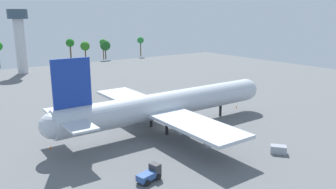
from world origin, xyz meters
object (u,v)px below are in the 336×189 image
at_px(safety_cone_tail, 51,148).
at_px(control_tower, 19,34).
at_px(cargo_airplane, 167,105).
at_px(catering_truck, 150,174).
at_px(safety_cone_nose, 236,107).
at_px(cargo_loader, 61,129).
at_px(cargo_container_aft, 278,149).

height_order(safety_cone_tail, control_tower, control_tower).
height_order(cargo_airplane, catering_truck, cargo_airplane).
height_order(safety_cone_nose, safety_cone_tail, safety_cone_tail).
bearing_deg(cargo_loader, safety_cone_nose, -9.57).
height_order(cargo_loader, safety_cone_tail, cargo_loader).
bearing_deg(safety_cone_tail, catering_truck, -67.39).
bearing_deg(cargo_airplane, cargo_loader, 152.64).
bearing_deg(safety_cone_nose, safety_cone_tail, 179.47).
relative_size(cargo_airplane, catering_truck, 13.04).
xyz_separation_m(safety_cone_nose, safety_cone_tail, (-54.33, 0.50, 0.01)).
xyz_separation_m(cargo_airplane, cargo_container_aft, (9.55, -24.92, -5.20)).
bearing_deg(catering_truck, cargo_airplane, 48.44).
relative_size(safety_cone_tail, control_tower, 0.02).
relative_size(safety_cone_nose, safety_cone_tail, 0.98).
height_order(cargo_airplane, safety_cone_tail, cargo_airplane).
height_order(catering_truck, safety_cone_tail, catering_truck).
bearing_deg(cargo_airplane, catering_truck, -131.56).
distance_m(safety_cone_nose, safety_cone_tail, 54.33).
height_order(cargo_loader, cargo_container_aft, cargo_loader).
bearing_deg(control_tower, safety_cone_tail, -99.38).
bearing_deg(control_tower, cargo_airplane, -84.17).
distance_m(cargo_airplane, safety_cone_tail, 27.76).
height_order(cargo_container_aft, control_tower, control_tower).
relative_size(cargo_container_aft, safety_cone_tail, 5.49).
distance_m(cargo_airplane, safety_cone_nose, 28.15).
xyz_separation_m(catering_truck, cargo_container_aft, (26.85, -5.41, -0.40)).
height_order(catering_truck, cargo_container_aft, catering_truck).
distance_m(catering_truck, safety_cone_nose, 50.11).
distance_m(cargo_airplane, control_tower, 104.23).
distance_m(cargo_container_aft, safety_cone_tail, 46.32).
bearing_deg(control_tower, safety_cone_nose, -69.21).
relative_size(catering_truck, cargo_loader, 1.16).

